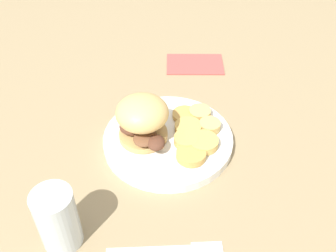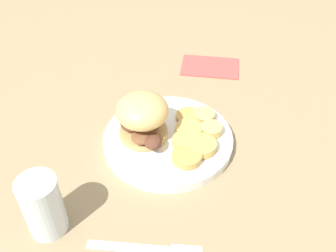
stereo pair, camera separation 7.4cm
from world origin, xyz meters
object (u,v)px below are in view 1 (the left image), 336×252
fork (167,250)px  sandwich (142,119)px  drinking_glass (57,219)px  dinner_plate (168,139)px

fork → sandwich: bearing=-115.1°
fork → drinking_glass: bearing=-43.4°
drinking_glass → fork: bearing=136.6°
sandwich → drinking_glass: 0.24m
sandwich → drinking_glass: (0.22, 0.10, -0.01)m
sandwich → fork: size_ratio=0.86×
dinner_plate → drinking_glass: (0.26, 0.08, 0.04)m
dinner_plate → drinking_glass: size_ratio=2.32×
sandwich → drinking_glass: sandwich is taller
sandwich → drinking_glass: size_ratio=1.27×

